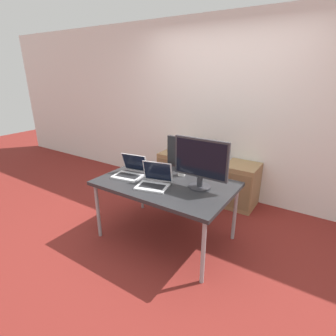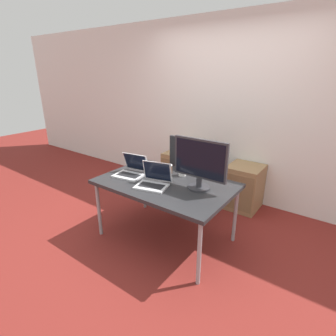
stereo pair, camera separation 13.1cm
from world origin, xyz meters
TOP-DOWN VIEW (x-y plane):
  - ground_plane at (0.00, 0.00)m, footprint 14.00×14.00m
  - wall_back at (0.00, 1.51)m, footprint 10.00×0.05m
  - desk at (0.00, 0.00)m, footprint 1.47×0.93m
  - office_chair at (-0.11, 0.75)m, footprint 0.56×0.56m
  - cabinet_left at (-0.62, 1.24)m, footprint 0.45×0.48m
  - cabinet_right at (0.46, 1.24)m, footprint 0.45×0.48m
  - water_bottle at (-0.62, 1.24)m, footprint 0.07×0.07m
  - laptop_left at (-0.45, -0.07)m, footprint 0.36×0.36m
  - laptop_right at (-0.05, -0.15)m, footprint 0.37×0.36m
  - monitor at (0.38, 0.07)m, footprint 0.59×0.23m
  - coffee_cup_white at (0.05, 0.27)m, footprint 0.09×0.09m
  - coffee_cup_brown at (-0.12, 0.22)m, footprint 0.08×0.08m

SIDE VIEW (x-z plane):
  - ground_plane at x=0.00m, z-range 0.00..0.00m
  - cabinet_left at x=-0.62m, z-range 0.00..0.63m
  - cabinet_right at x=0.46m, z-range 0.00..0.63m
  - office_chair at x=-0.11m, z-range -0.13..0.95m
  - desk at x=0.00m, z-range 0.31..1.02m
  - water_bottle at x=-0.62m, z-range 0.62..0.87m
  - laptop_left at x=-0.45m, z-range 0.64..0.88m
  - laptop_right at x=-0.05m, z-range 0.64..0.89m
  - coffee_cup_white at x=0.05m, z-range 0.71..0.82m
  - coffee_cup_brown at x=-0.12m, z-range 0.71..0.82m
  - monitor at x=0.38m, z-range 0.72..1.25m
  - wall_back at x=0.00m, z-range 0.00..2.60m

